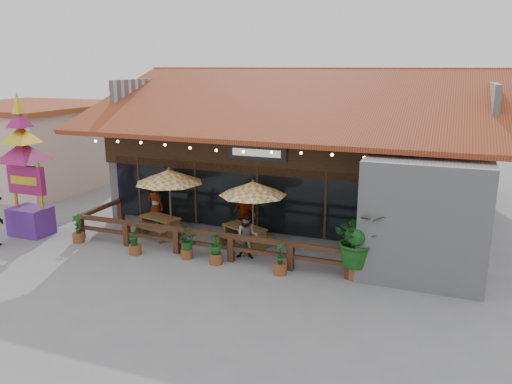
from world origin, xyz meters
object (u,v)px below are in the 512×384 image
at_px(umbrella_left, 169,177).
at_px(picnic_table_left, 160,223).
at_px(umbrella_right, 253,189).
at_px(tropical_plant, 358,240).
at_px(picnic_table_right, 245,233).
at_px(thai_sign_tower, 23,156).

height_order(umbrella_left, picnic_table_left, umbrella_left).
relative_size(umbrella_right, tropical_plant, 1.42).
bearing_deg(umbrella_right, umbrella_left, 178.63).
bearing_deg(picnic_table_right, tropical_plant, -17.16).
bearing_deg(picnic_table_left, tropical_plant, -9.46).
distance_m(picnic_table_left, tropical_plant, 7.64).
height_order(picnic_table_left, thai_sign_tower, thai_sign_tower).
distance_m(picnic_table_right, tropical_plant, 4.38).
bearing_deg(umbrella_right, picnic_table_right, 162.68).
bearing_deg(picnic_table_right, thai_sign_tower, -168.34).
relative_size(picnic_table_right, tropical_plant, 0.94).
bearing_deg(tropical_plant, umbrella_right, 162.85).
relative_size(umbrella_right, thai_sign_tower, 0.53).
relative_size(umbrella_left, umbrella_right, 0.93).
bearing_deg(picnic_table_left, picnic_table_right, 0.43).
relative_size(umbrella_left, thai_sign_tower, 0.49).
relative_size(umbrella_left, picnic_table_right, 1.41).
bearing_deg(picnic_table_left, umbrella_left, -1.01).
bearing_deg(umbrella_left, tropical_plant, -10.01).
bearing_deg(picnic_table_right, umbrella_left, -179.34).
height_order(picnic_table_left, tropical_plant, tropical_plant).
height_order(umbrella_left, picnic_table_right, umbrella_left).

